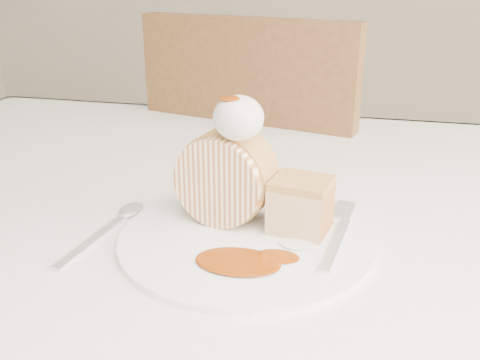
# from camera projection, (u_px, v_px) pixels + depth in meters

# --- Properties ---
(table) EXTENTS (1.40, 0.90, 0.75)m
(table) POSITION_uv_depth(u_px,v_px,m) (258.00, 255.00, 0.75)
(table) COLOR white
(table) RESTS_ON ground
(chair_far) EXTENTS (0.54, 0.54, 0.95)m
(chair_far) POSITION_uv_depth(u_px,v_px,m) (267.00, 195.00, 1.24)
(chair_far) COLOR brown
(chair_far) RESTS_ON ground
(plate) EXTENTS (0.33, 0.33, 0.01)m
(plate) POSITION_uv_depth(u_px,v_px,m) (247.00, 238.00, 0.60)
(plate) COLOR white
(plate) RESTS_ON table
(roulade_slice) EXTENTS (0.12, 0.08, 0.11)m
(roulade_slice) POSITION_uv_depth(u_px,v_px,m) (226.00, 177.00, 0.62)
(roulade_slice) COLOR #FFE1B1
(roulade_slice) RESTS_ON plate
(cake_chunk) EXTENTS (0.07, 0.07, 0.05)m
(cake_chunk) POSITION_uv_depth(u_px,v_px,m) (300.00, 208.00, 0.61)
(cake_chunk) COLOR #C38B4A
(cake_chunk) RESTS_ON plate
(whipped_cream) EXTENTS (0.06, 0.06, 0.05)m
(whipped_cream) POSITION_uv_depth(u_px,v_px,m) (238.00, 118.00, 0.57)
(whipped_cream) COLOR silver
(whipped_cream) RESTS_ON roulade_slice
(caramel_drizzle) EXTENTS (0.03, 0.02, 0.01)m
(caramel_drizzle) POSITION_uv_depth(u_px,v_px,m) (232.00, 93.00, 0.56)
(caramel_drizzle) COLOR #752B04
(caramel_drizzle) RESTS_ON whipped_cream
(caramel_pool) EXTENTS (0.10, 0.07, 0.00)m
(caramel_pool) POSITION_uv_depth(u_px,v_px,m) (238.00, 261.00, 0.54)
(caramel_pool) COLOR #752B04
(caramel_pool) RESTS_ON plate
(fork) EXTENTS (0.04, 0.17, 0.00)m
(fork) POSITION_uv_depth(u_px,v_px,m) (336.00, 244.00, 0.58)
(fork) COLOR silver
(fork) RESTS_ON plate
(spoon) EXTENTS (0.04, 0.16, 0.00)m
(spoon) POSITION_uv_depth(u_px,v_px,m) (92.00, 241.00, 0.60)
(spoon) COLOR silver
(spoon) RESTS_ON table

